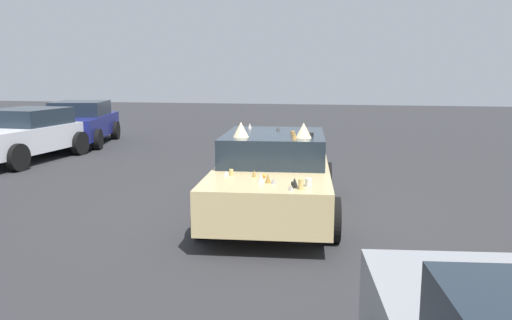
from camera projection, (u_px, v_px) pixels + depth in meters
name	position (u px, v px, depth m)	size (l,w,h in m)	color
ground_plane	(273.00, 213.00, 8.42)	(60.00, 60.00, 0.00)	#2D2D30
art_car_decorated	(274.00, 172.00, 8.33)	(4.58, 2.34, 1.58)	#D8BC7F
parked_sedan_behind_left	(80.00, 123.00, 16.50)	(4.28, 2.69, 1.41)	navy
parked_sedan_near_left	(23.00, 134.00, 13.36)	(4.19, 2.26, 1.39)	silver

